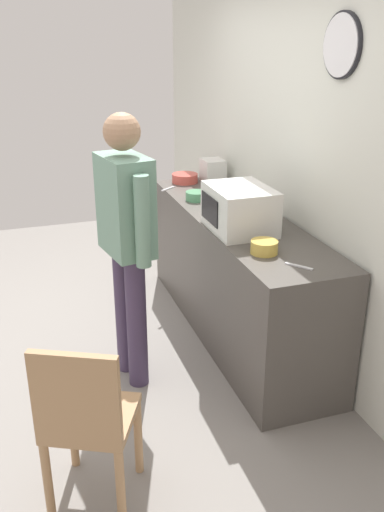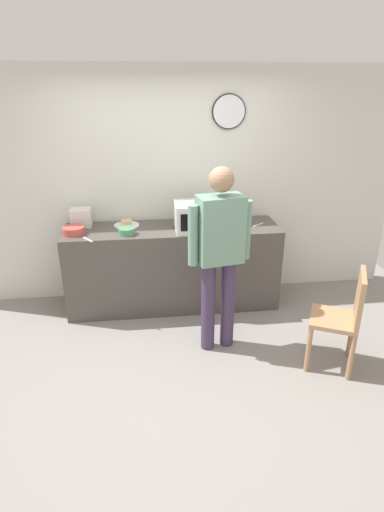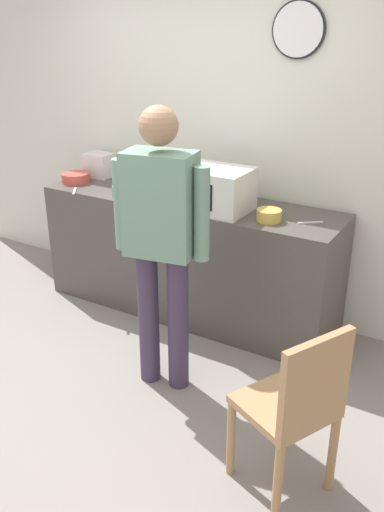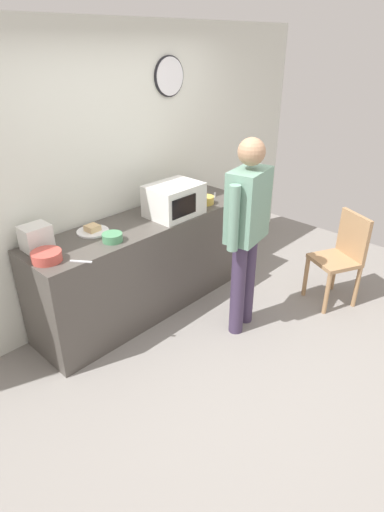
% 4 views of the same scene
% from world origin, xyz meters
% --- Properties ---
extents(ground_plane, '(6.00, 6.00, 0.00)m').
position_xyz_m(ground_plane, '(0.00, 0.00, 0.00)').
color(ground_plane, gray).
extents(back_wall, '(5.40, 0.13, 2.60)m').
position_xyz_m(back_wall, '(0.00, 1.60, 1.30)').
color(back_wall, silver).
rests_on(back_wall, ground_plane).
extents(kitchen_counter, '(2.35, 0.62, 0.94)m').
position_xyz_m(kitchen_counter, '(0.02, 1.22, 0.47)').
color(kitchen_counter, '#4C4742').
rests_on(kitchen_counter, ground_plane).
extents(microwave, '(0.50, 0.39, 0.30)m').
position_xyz_m(microwave, '(0.29, 1.11, 1.09)').
color(microwave, silver).
rests_on(microwave, kitchen_counter).
extents(sandwich_plate, '(0.28, 0.28, 0.06)m').
position_xyz_m(sandwich_plate, '(-0.48, 1.34, 0.96)').
color(sandwich_plate, white).
rests_on(sandwich_plate, kitchen_counter).
extents(salad_bowl, '(0.17, 0.17, 0.07)m').
position_xyz_m(salad_bowl, '(-0.47, 1.07, 0.97)').
color(salad_bowl, '#4C8E60').
rests_on(salad_bowl, kitchen_counter).
extents(cereal_bowl, '(0.23, 0.23, 0.08)m').
position_xyz_m(cereal_bowl, '(-1.03, 1.15, 0.98)').
color(cereal_bowl, '#C64C42').
rests_on(cereal_bowl, kitchen_counter).
extents(mixing_bowl, '(0.17, 0.17, 0.08)m').
position_xyz_m(mixing_bowl, '(0.72, 1.10, 0.98)').
color(mixing_bowl, gold).
rests_on(mixing_bowl, kitchen_counter).
extents(toaster, '(0.22, 0.18, 0.20)m').
position_xyz_m(toaster, '(-0.97, 1.39, 1.04)').
color(toaster, silver).
rests_on(toaster, kitchen_counter).
extents(fork_utensil, '(0.12, 0.15, 0.01)m').
position_xyz_m(fork_utensil, '(-0.86, 0.95, 0.94)').
color(fork_utensil, silver).
rests_on(fork_utensil, kitchen_counter).
extents(spoon_utensil, '(0.15, 0.12, 0.01)m').
position_xyz_m(spoon_utensil, '(0.98, 1.20, 0.94)').
color(spoon_utensil, silver).
rests_on(spoon_utensil, kitchen_counter).
extents(person_standing, '(0.58, 0.31, 1.77)m').
position_xyz_m(person_standing, '(0.37, 0.32, 1.04)').
color(person_standing, '#3E314D').
rests_on(person_standing, ground_plane).
extents(wooden_chair, '(0.54, 0.54, 0.94)m').
position_xyz_m(wooden_chair, '(1.41, -0.11, 0.52)').
color(wooden_chair, '#A87F56').
rests_on(wooden_chair, ground_plane).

